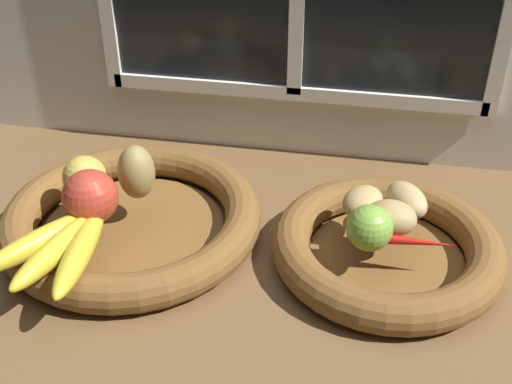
# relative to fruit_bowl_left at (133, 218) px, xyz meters

# --- Properties ---
(ground_plane) EXTENTS (1.40, 0.90, 0.03)m
(ground_plane) POSITION_rel_fruit_bowl_left_xyz_m (0.20, -0.00, -0.04)
(ground_plane) COLOR brown
(fruit_bowl_left) EXTENTS (0.38, 0.38, 0.05)m
(fruit_bowl_left) POSITION_rel_fruit_bowl_left_xyz_m (0.00, 0.00, 0.00)
(fruit_bowl_left) COLOR brown
(fruit_bowl_left) RESTS_ON ground_plane
(fruit_bowl_right) EXTENTS (0.32, 0.32, 0.05)m
(fruit_bowl_right) POSITION_rel_fruit_bowl_left_xyz_m (0.37, -0.00, 0.00)
(fruit_bowl_right) COLOR brown
(fruit_bowl_right) RESTS_ON ground_plane
(apple_red_front) EXTENTS (0.08, 0.08, 0.08)m
(apple_red_front) POSITION_rel_fruit_bowl_left_xyz_m (-0.04, -0.05, 0.07)
(apple_red_front) COLOR #B73828
(apple_red_front) RESTS_ON fruit_bowl_left
(apple_golden_left) EXTENTS (0.06, 0.06, 0.06)m
(apple_golden_left) POSITION_rel_fruit_bowl_left_xyz_m (-0.07, 0.00, 0.06)
(apple_golden_left) COLOR gold
(apple_golden_left) RESTS_ON fruit_bowl_left
(pear_brown) EXTENTS (0.06, 0.07, 0.08)m
(pear_brown) POSITION_rel_fruit_bowl_left_xyz_m (0.01, 0.02, 0.07)
(pear_brown) COLOR olive
(pear_brown) RESTS_ON fruit_bowl_left
(banana_bunch_front) EXTENTS (0.14, 0.20, 0.03)m
(banana_bunch_front) POSITION_rel_fruit_bowl_left_xyz_m (-0.04, -0.13, 0.04)
(banana_bunch_front) COLOR gold
(banana_bunch_front) RESTS_ON fruit_bowl_left
(potato_large) EXTENTS (0.07, 0.06, 0.05)m
(potato_large) POSITION_rel_fruit_bowl_left_xyz_m (0.37, 0.00, 0.05)
(potato_large) COLOR tan
(potato_large) RESTS_ON fruit_bowl_right
(potato_oblong) EXTENTS (0.08, 0.08, 0.04)m
(potato_oblong) POSITION_rel_fruit_bowl_left_xyz_m (0.33, 0.03, 0.05)
(potato_oblong) COLOR tan
(potato_oblong) RESTS_ON fruit_bowl_right
(potato_back) EXTENTS (0.08, 0.09, 0.04)m
(potato_back) POSITION_rel_fruit_bowl_left_xyz_m (0.39, 0.05, 0.05)
(potato_back) COLOR tan
(potato_back) RESTS_ON fruit_bowl_right
(lime_near) EXTENTS (0.06, 0.06, 0.06)m
(lime_near) POSITION_rel_fruit_bowl_left_xyz_m (0.34, -0.04, 0.06)
(lime_near) COLOR #7AAD3D
(lime_near) RESTS_ON fruit_bowl_right
(chili_pepper) EXTENTS (0.13, 0.02, 0.02)m
(chili_pepper) POSITION_rel_fruit_bowl_left_xyz_m (0.40, -0.03, 0.04)
(chili_pepper) COLOR red
(chili_pepper) RESTS_ON fruit_bowl_right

